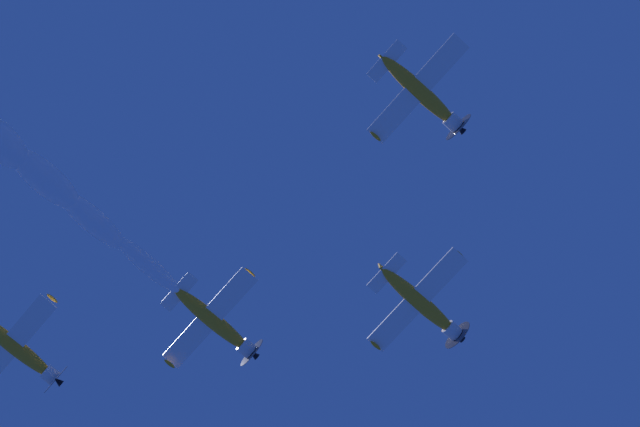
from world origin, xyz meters
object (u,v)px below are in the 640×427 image
at_px(airplane_right_wingman, 422,94).
at_px(airplane_left_wingman, 215,322).
at_px(airplane_outer_left, 17,348).
at_px(airplane_lead, 422,304).

bearing_deg(airplane_right_wingman, airplane_left_wingman, -89.83).
bearing_deg(airplane_left_wingman, airplane_outer_left, -49.06).
relative_size(airplane_left_wingman, airplane_outer_left, 1.00).
bearing_deg(airplane_right_wingman, airplane_lead, -132.21).
bearing_deg(airplane_outer_left, airplane_right_wingman, 105.97).
xyz_separation_m(airplane_lead, airplane_outer_left, (21.43, -24.15, -0.04)).
bearing_deg(airplane_left_wingman, airplane_lead, 132.20).
height_order(airplane_right_wingman, airplane_outer_left, airplane_right_wingman).
distance_m(airplane_lead, airplane_left_wingman, 16.56).
relative_size(airplane_left_wingman, airplane_right_wingman, 1.00).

